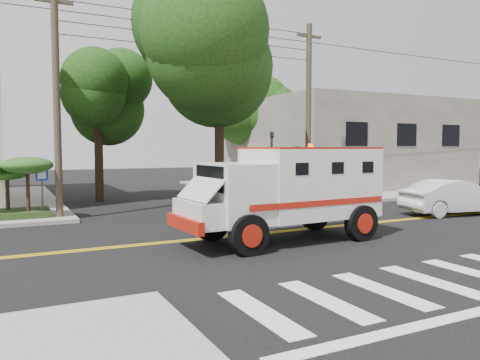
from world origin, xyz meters
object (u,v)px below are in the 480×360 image
parked_sedan (454,197)px  armored_truck (289,188)px  pedestrian_a (302,187)px  pedestrian_b (369,182)px

parked_sedan → armored_truck: bearing=108.2°
pedestrian_a → pedestrian_b: (4.26, 0.00, 0.08)m
parked_sedan → pedestrian_a: (-4.05, 5.40, 0.19)m
pedestrian_a → pedestrian_b: bearing=167.0°
armored_truck → parked_sedan: size_ratio=1.41×
armored_truck → parked_sedan: armored_truck is taller
parked_sedan → pedestrian_a: 6.75m
parked_sedan → pedestrian_b: (0.21, 5.40, 0.27)m
armored_truck → pedestrian_b: armored_truck is taller
armored_truck → pedestrian_a: armored_truck is taller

